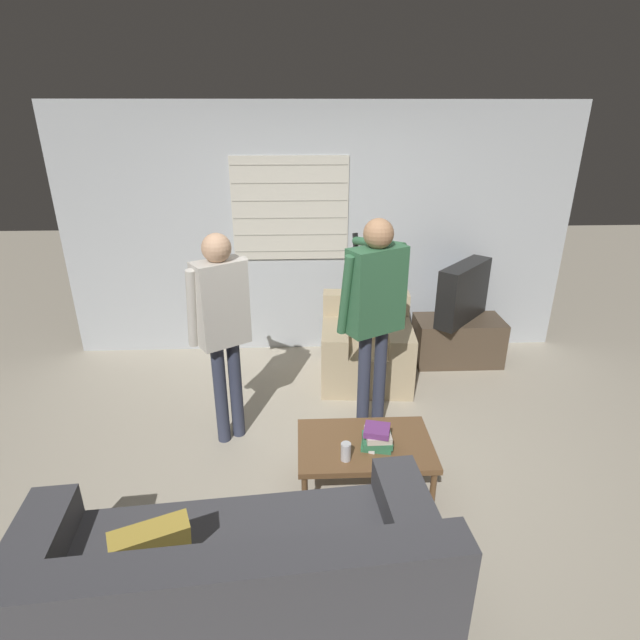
{
  "coord_description": "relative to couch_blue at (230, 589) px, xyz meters",
  "views": [
    {
      "loc": [
        -0.21,
        -3.04,
        2.47
      ],
      "look_at": [
        -0.05,
        0.41,
        1.0
      ],
      "focal_mm": 28.0,
      "sensor_mm": 36.0,
      "label": 1
    }
  ],
  "objects": [
    {
      "name": "spare_remote",
      "position": [
        0.84,
        0.94,
        0.1
      ],
      "size": [
        0.08,
        0.14,
        0.02
      ],
      "rotation": [
        0.0,
        0.0,
        -0.35
      ],
      "color": "white",
      "rests_on": "coffee_table"
    },
    {
      "name": "coffee_table",
      "position": [
        0.79,
        1.0,
        0.05
      ],
      "size": [
        0.91,
        0.59,
        0.39
      ],
      "color": "brown",
      "rests_on": "ground_plane"
    },
    {
      "name": "person_right_standing",
      "position": [
        0.93,
        1.77,
        0.82
      ],
      "size": [
        0.55,
        0.89,
        1.75
      ],
      "rotation": [
        0.0,
        0.0,
        0.5
      ],
      "color": "#33384C",
      "rests_on": "ground_plane"
    },
    {
      "name": "person_left_standing",
      "position": [
        -0.21,
        1.67,
        0.76
      ],
      "size": [
        0.48,
        0.79,
        1.68
      ],
      "rotation": [
        0.0,
        0.0,
        0.58
      ],
      "color": "#33384C",
      "rests_on": "ground_plane"
    },
    {
      "name": "couch_blue",
      "position": [
        0.0,
        0.0,
        0.0
      ],
      "size": [
        2.17,
        1.07,
        0.82
      ],
      "rotation": [
        0.0,
        0.0,
        0.09
      ],
      "color": "#424247",
      "rests_on": "ground_plane"
    },
    {
      "name": "tv_stand",
      "position": [
        2.0,
        2.88,
        -0.06
      ],
      "size": [
        0.89,
        0.45,
        0.48
      ],
      "color": "#4C3D2D",
      "rests_on": "ground_plane"
    },
    {
      "name": "wall_back",
      "position": [
        0.56,
        3.32,
        0.98
      ],
      "size": [
        5.2,
        0.08,
        2.55
      ],
      "color": "#ADB2B7",
      "rests_on": "ground_plane"
    },
    {
      "name": "soda_can",
      "position": [
        0.64,
        0.84,
        0.15
      ],
      "size": [
        0.07,
        0.07,
        0.13
      ],
      "color": "silver",
      "rests_on": "coffee_table"
    },
    {
      "name": "armchair_beige",
      "position": [
        1.0,
        2.59,
        0.02
      ],
      "size": [
        0.9,
        0.86,
        0.8
      ],
      "rotation": [
        0.0,
        0.0,
        3.07
      ],
      "color": "tan",
      "rests_on": "ground_plane"
    },
    {
      "name": "book_stack",
      "position": [
        0.86,
        0.96,
        0.17
      ],
      "size": [
        0.22,
        0.19,
        0.15
      ],
      "color": "#33754C",
      "rests_on": "coffee_table"
    },
    {
      "name": "ground_plane",
      "position": [
        0.57,
        1.29,
        -0.3
      ],
      "size": [
        16.0,
        16.0,
        0.0
      ],
      "primitive_type": "plane",
      "color": "#B2A893"
    },
    {
      "name": "tv",
      "position": [
        2.0,
        2.89,
        0.47
      ],
      "size": [
        0.67,
        0.7,
        0.59
      ],
      "rotation": [
        0.0,
        0.0,
        3.97
      ],
      "color": "black",
      "rests_on": "tv_stand"
    }
  ]
}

